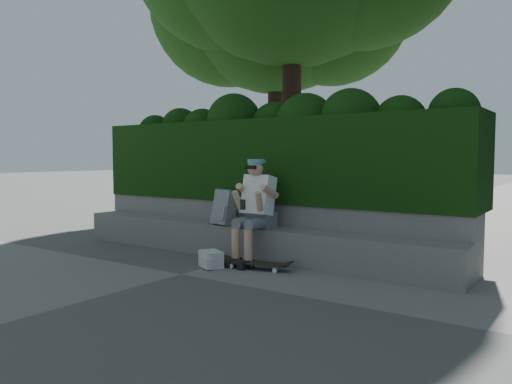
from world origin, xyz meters
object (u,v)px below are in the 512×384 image
Objects in this scene: skateboard at (255,263)px; backpack_plaid at (225,208)px; person at (256,206)px; backpack_ground at (211,259)px.

backpack_plaid is at bearing 142.03° from skateboard.
backpack_plaid is (-0.82, 0.41, 0.62)m from skateboard.
person is at bearing 6.35° from backpack_plaid.
person is at bearing 113.31° from skateboard.
skateboard is 1.11m from backpack_plaid.
skateboard is at bearing -55.48° from person.
skateboard is (0.23, -0.33, -0.68)m from person.
backpack_ground reaches higher than skateboard.
backpack_ground is (0.29, -0.64, -0.59)m from backpack_plaid.
backpack_plaid is 0.92m from backpack_ground.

